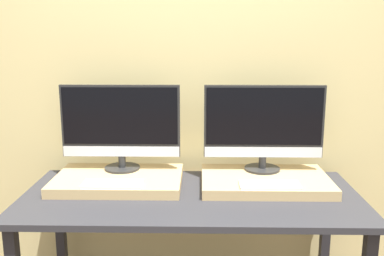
% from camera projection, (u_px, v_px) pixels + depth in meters
% --- Properties ---
extents(wall_back, '(8.00, 0.04, 2.60)m').
position_uv_depth(wall_back, '(193.00, 81.00, 2.44)').
color(wall_back, '#DBC684').
rests_on(wall_back, ground_plane).
extents(workbench, '(1.67, 0.74, 0.78)m').
position_uv_depth(workbench, '(191.00, 209.00, 2.14)').
color(workbench, '#2D2D33').
rests_on(workbench, ground_plane).
extents(wooden_riser_left, '(0.66, 0.44, 0.05)m').
position_uv_depth(wooden_riser_left, '(119.00, 180.00, 2.25)').
color(wooden_riser_left, tan).
rests_on(wooden_riser_left, workbench).
extents(monitor_left, '(0.64, 0.19, 0.47)m').
position_uv_depth(monitor_left, '(121.00, 125.00, 2.30)').
color(monitor_left, '#282828').
rests_on(monitor_left, wooden_riser_left).
extents(keyboard_left, '(0.29, 0.12, 0.01)m').
position_uv_depth(keyboard_left, '(113.00, 184.00, 2.10)').
color(keyboard_left, silver).
rests_on(keyboard_left, wooden_riser_left).
extents(wooden_riser_right, '(0.66, 0.44, 0.05)m').
position_uv_depth(wooden_riser_right, '(265.00, 181.00, 2.24)').
color(wooden_riser_right, tan).
rests_on(wooden_riser_right, workbench).
extents(monitor_right, '(0.64, 0.19, 0.47)m').
position_uv_depth(monitor_right, '(264.00, 125.00, 2.29)').
color(monitor_right, '#282828').
rests_on(monitor_right, wooden_riser_right).
extents(keyboard_right, '(0.29, 0.12, 0.01)m').
position_uv_depth(keyboard_right, '(270.00, 185.00, 2.08)').
color(keyboard_right, silver).
rests_on(keyboard_right, wooden_riser_right).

